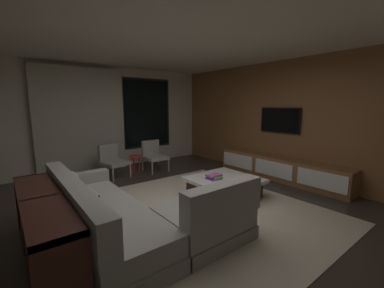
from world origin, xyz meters
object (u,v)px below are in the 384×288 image
Objects in this scene: media_console at (280,169)px; mounted_tv at (280,120)px; accent_chair_near_window at (154,154)px; side_stool at (135,159)px; coffee_table at (224,187)px; accent_chair_by_curtain at (112,159)px; console_table_behind_couch at (44,226)px; book_stack_on_coffee_table at (214,177)px; sectional_couch at (130,217)px.

mounted_tv reaches higher than media_console.
accent_chair_near_window reaches higher than side_stool.
side_stool is (-0.62, 2.45, 0.19)m from coffee_table.
accent_chair_by_curtain is 0.79× the size of mounted_tv.
book_stack_on_coffee_table is at bearing 4.88° from console_table_behind_couch.
accent_chair_near_window is 0.25× the size of media_console.
mounted_tv is at bearing -37.26° from accent_chair_by_curtain.
accent_chair_near_window is at bearing 92.40° from coffee_table.
console_table_behind_couch reaches higher than media_console.
console_table_behind_couch is at bearing -123.04° from accent_chair_by_curtain.
accent_chair_near_window is at bearing 88.21° from book_stack_on_coffee_table.
accent_chair_near_window is 0.52m from side_stool.
sectional_couch is 1.84m from book_stack_on_coffee_table.
sectional_couch is at bearing -171.89° from coffee_table.
side_stool is (0.55, -0.05, -0.06)m from accent_chair_by_curtain.
accent_chair_by_curtain is (-1.00, 2.42, 0.03)m from book_stack_on_coffee_table.
accent_chair_near_window is 3.21m from mounted_tv.
coffee_table is at bearing 3.03° from console_table_behind_couch.
accent_chair_by_curtain is 3.16m from console_table_behind_couch.
book_stack_on_coffee_table is 0.35× the size of accent_chair_near_window.
accent_chair_by_curtain reaches higher than side_stool.
media_console is 3.12× the size of mounted_tv.
mounted_tv is (3.10, -2.36, 0.92)m from accent_chair_by_curtain.
sectional_couch reaches higher than coffee_table.
sectional_couch is 2.16× the size of coffee_table.
book_stack_on_coffee_table is 0.28× the size of mounted_tv.
accent_chair_near_window is at bearing 55.47° from sectional_couch.
mounted_tv is (3.91, 0.42, 1.06)m from sectional_couch.
sectional_couch is at bearing -8.07° from console_table_behind_couch.
accent_chair_near_window is at bearing 126.43° from media_console.
accent_chair_near_window and accent_chair_by_curtain have the same top height.
console_table_behind_couch reaches higher than coffee_table.
side_stool is (-0.52, -0.00, -0.06)m from accent_chair_near_window.
accent_chair_by_curtain is 0.56m from side_stool.
coffee_table is 1.49× the size of accent_chair_by_curtain.
accent_chair_by_curtain is at bearing 56.96° from console_table_behind_couch.
accent_chair_by_curtain is 1.70× the size of side_stool.
book_stack_on_coffee_table is at bearing -79.40° from side_stool.
media_console is (2.37, -2.51, -0.12)m from side_stool.
accent_chair_by_curtain is (-1.17, 2.50, 0.25)m from coffee_table.
accent_chair_by_curtain is at bearing 174.83° from side_stool.
side_stool is 0.22× the size of console_table_behind_couch.
accent_chair_by_curtain is (-1.07, 0.05, 0.00)m from accent_chair_near_window.
coffee_table is 2.46m from accent_chair_near_window.
side_stool is 3.58m from mounted_tv.
console_table_behind_couch reaches higher than side_stool.
console_table_behind_couch is at bearing -131.20° from side_stool.
book_stack_on_coffee_table is at bearing 11.31° from sectional_couch.
console_table_behind_couch is at bearing -137.02° from accent_chair_near_window.
media_console is 1.48× the size of console_table_behind_couch.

